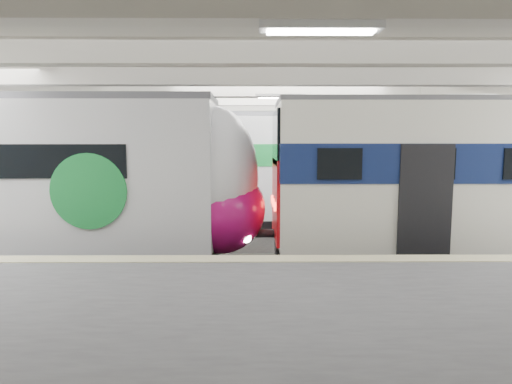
{
  "coord_description": "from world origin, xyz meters",
  "views": [
    {
      "loc": [
        -0.88,
        -11.75,
        3.44
      ],
      "look_at": [
        -0.79,
        1.0,
        2.0
      ],
      "focal_mm": 30.0,
      "sensor_mm": 36.0,
      "label": 1
    }
  ],
  "objects": [
    {
      "name": "modern_emu",
      "position": [
        -7.26,
        -0.0,
        2.31
      ],
      "size": [
        14.72,
        3.04,
        4.7
      ],
      "color": "silver",
      "rests_on": "ground"
    },
    {
      "name": "station_hall",
      "position": [
        0.0,
        -1.74,
        3.24
      ],
      "size": [
        36.0,
        24.0,
        5.75
      ],
      "color": "black",
      "rests_on": "ground"
    },
    {
      "name": "far_train",
      "position": [
        -6.04,
        5.5,
        2.41
      ],
      "size": [
        14.83,
        3.73,
        4.66
      ],
      "rotation": [
        0.0,
        0.0,
        0.05
      ],
      "color": "silver",
      "rests_on": "ground"
    }
  ]
}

